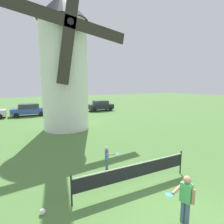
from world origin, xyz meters
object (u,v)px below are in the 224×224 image
tennis_net (135,171)px  player_near (186,197)px  windmill (64,62)px  parked_car_mustard (63,107)px  stray_ball (42,212)px  player_far (107,157)px  parked_car_black (101,106)px  parked_car_blue (29,110)px

tennis_net → player_near: 2.33m
windmill → parked_car_mustard: (1.84, 10.05, -5.24)m
stray_ball → parked_car_mustard: parked_car_mustard is taller
player_far → parked_car_black: (7.57, 18.25, 0.15)m
player_near → parked_car_black: (7.01, 22.48, -0.04)m
parked_car_mustard → parked_car_black: bearing=-10.3°
parked_car_mustard → player_far: bearing=-96.0°
stray_ball → parked_car_black: bearing=61.9°
tennis_net → parked_car_blue: parked_car_blue is taller
tennis_net → player_far: size_ratio=4.51×
tennis_net → parked_car_mustard: size_ratio=1.16×
windmill → parked_car_blue: windmill is taller
parked_car_mustard → parked_car_blue: bearing=-167.8°
player_far → stray_ball: bearing=-149.3°
windmill → player_near: windmill is taller
stray_ball → parked_car_blue: 20.19m
windmill → tennis_net: (0.11, -11.12, -5.36)m
player_near → stray_ball: 4.49m
player_near → player_far: 4.27m
tennis_net → stray_ball: tennis_net is taller
stray_ball → parked_car_mustard: 21.82m
tennis_net → player_far: 1.94m
windmill → parked_car_black: windmill is taller
stray_ball → parked_car_blue: parked_car_blue is taller
parked_car_blue → player_near: bearing=-82.1°
player_near → stray_ball: player_near is taller
player_far → parked_car_blue: size_ratio=0.27×
player_near → tennis_net: bearing=96.2°
windmill → player_far: 10.67m
player_near → windmill: bearing=91.5°
windmill → tennis_net: size_ratio=2.59×
tennis_net → parked_car_mustard: parked_car_mustard is taller
player_far → parked_car_black: size_ratio=0.30×
stray_ball → tennis_net: bearing=-0.1°
player_far → parked_car_black: 19.76m
parked_car_black → player_near: bearing=-107.3°
player_far → stray_ball: size_ratio=5.98×
parked_car_mustard → parked_car_black: 5.62m
player_near → parked_car_mustard: (1.48, 23.49, -0.04)m
tennis_net → parked_car_black: parked_car_black is taller
parked_car_blue → stray_ball: bearing=-91.8°
windmill → parked_car_mustard: windmill is taller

